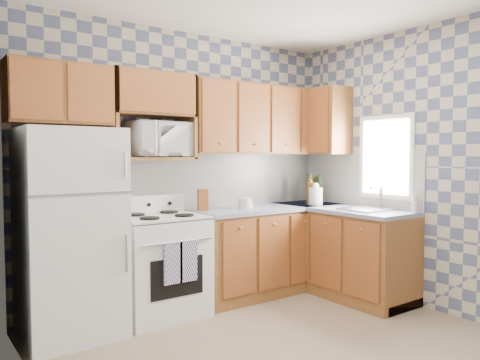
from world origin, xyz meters
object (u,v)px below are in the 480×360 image
refrigerator (70,233)px  microwave (159,140)px  stove_body (160,267)px  electric_kettle (316,196)px

refrigerator → microwave: (0.89, 0.21, 0.77)m
microwave → stove_body: bearing=-122.7°
stove_body → electric_kettle: 1.90m
microwave → refrigerator: bearing=-174.2°
stove_body → microwave: bearing=64.9°
refrigerator → stove_body: (0.80, 0.03, -0.39)m
refrigerator → electric_kettle: bearing=-3.2°
microwave → electric_kettle: bearing=-19.3°
stove_body → microwave: size_ratio=1.51×
stove_body → electric_kettle: bearing=-5.4°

